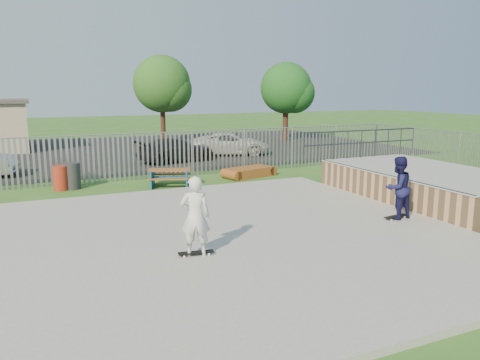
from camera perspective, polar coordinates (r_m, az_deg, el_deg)
name	(u,v)px	position (r m, az deg, el deg)	size (l,w,h in m)	color
ground	(170,246)	(11.81, -8.48, -8.02)	(120.00, 120.00, 0.00)	#2E5F20
concrete_slab	(170,244)	(11.78, -8.49, -7.67)	(15.00, 12.00, 0.15)	gray
quarter_pipe	(427,185)	(17.49, 21.81, -0.56)	(5.50, 7.05, 2.19)	#A67E5C
fence	(160,174)	(16.11, -9.67, 0.74)	(26.04, 16.02, 2.00)	gray
picnic_table	(170,178)	(18.91, -8.56, 0.30)	(2.01, 1.83, 0.70)	brown
funbox	(249,172)	(20.78, 1.13, 0.97)	(2.26, 1.53, 0.41)	brown
trash_bin_red	(61,178)	(19.23, -21.02, 0.22)	(0.57, 0.57, 0.95)	maroon
trash_bin_grey	(72,176)	(19.31, -19.76, 0.47)	(0.62, 0.62, 1.03)	#29292C
parking_lot	(84,153)	(30.16, -18.52, 3.15)	(40.00, 18.00, 0.02)	black
car_dark	(176,150)	(25.24, -7.75, 3.65)	(1.74, 4.29, 1.24)	black
car_white	(230,144)	(27.66, -1.21, 4.43)	(2.15, 4.65, 1.29)	silver
tree_mid	(162,84)	(34.25, -9.51, 11.46)	(4.04, 4.04, 6.23)	#3F2519
tree_right	(286,88)	(35.27, 5.63, 11.06)	(3.77, 3.77, 5.81)	#42241A
skateboard_a	(396,217)	(14.29, 18.47, -4.32)	(0.82, 0.29, 0.08)	black
skateboard_b	(196,253)	(10.70, -5.39, -8.91)	(0.82, 0.32, 0.08)	black
skater_navy	(398,188)	(14.09, 18.68, -0.91)	(0.88, 0.69, 1.81)	#14143F
skater_white	(195,216)	(10.44, -5.48, -4.42)	(0.66, 0.43, 1.81)	silver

